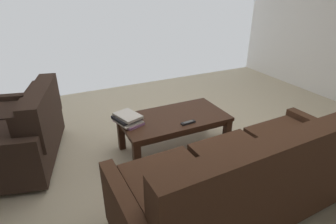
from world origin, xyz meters
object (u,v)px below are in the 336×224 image
at_px(sofa_main, 246,179).
at_px(coffee_table, 174,122).
at_px(book_stack, 128,119).
at_px(loveseat_near, 20,132).
at_px(tv_remote, 188,123).

relative_size(sofa_main, coffee_table, 1.77).
bearing_deg(book_stack, sofa_main, 115.07).
distance_m(sofa_main, loveseat_near, 2.28).
distance_m(loveseat_near, coffee_table, 1.62).
bearing_deg(tv_remote, loveseat_near, -23.82).
bearing_deg(sofa_main, tv_remote, -89.94).
bearing_deg(tv_remote, book_stack, -26.94).
height_order(loveseat_near, book_stack, loveseat_near).
bearing_deg(tv_remote, coffee_table, -73.93).
xyz_separation_m(coffee_table, tv_remote, (-0.06, 0.21, 0.07)).
distance_m(loveseat_near, book_stack, 1.13).
distance_m(book_stack, tv_remote, 0.63).
height_order(sofa_main, book_stack, sofa_main).
xyz_separation_m(loveseat_near, book_stack, (-1.04, 0.42, 0.12)).
relative_size(sofa_main, book_stack, 5.97).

